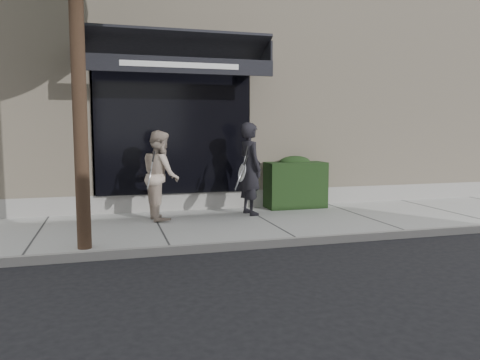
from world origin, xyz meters
name	(u,v)px	position (x,y,z in m)	size (l,w,h in m)	color
ground	(265,226)	(0.00, 0.00, 0.00)	(80.00, 80.00, 0.00)	black
sidewalk	(265,223)	(0.00, 0.00, 0.06)	(20.00, 3.00, 0.12)	#A4A59F
curb	(297,241)	(0.00, -1.55, 0.07)	(20.00, 0.10, 0.14)	gray
building_facade	(209,98)	(-0.01, 4.96, 2.74)	(14.30, 8.04, 5.64)	beige
hedge	(295,183)	(1.10, 1.25, 0.66)	(1.30, 0.70, 1.14)	black
pedestrian_front	(250,169)	(-0.10, 0.67, 1.04)	(0.74, 0.94, 1.85)	black
pedestrian_back	(161,175)	(-1.89, 0.63, 0.97)	(0.74, 0.91, 1.69)	#B8A493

